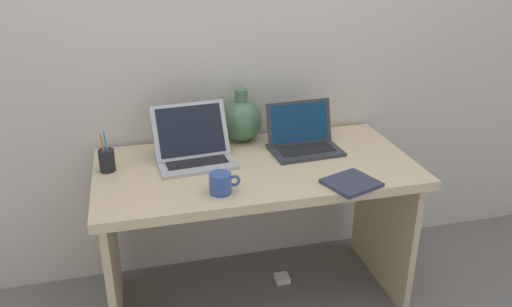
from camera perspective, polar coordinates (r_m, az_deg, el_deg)
name	(u,v)px	position (r m, az deg, el deg)	size (l,w,h in m)	color
ground_plane	(256,296)	(2.58, 0.00, -15.56)	(6.00, 6.00, 0.00)	slate
back_wall	(236,32)	(2.41, -2.27, 13.28)	(4.40, 0.04, 2.40)	beige
desk	(256,196)	(2.28, 0.00, -4.76)	(1.36, 0.68, 0.71)	#D1B78C
laptop_left	(193,147)	(2.24, -6.97, 0.75)	(0.34, 0.28, 0.23)	#B2B2B7
laptop_right	(303,137)	(2.35, 5.18, 1.80)	(0.32, 0.24, 0.21)	#333338
green_vase	(241,120)	(2.42, -1.63, 3.77)	(0.19, 0.19, 0.25)	#47704C
notebook_stack	(351,183)	(2.06, 10.52, -3.23)	(0.19, 0.17, 0.02)	#33384C
coffee_mug	(221,183)	(1.96, -3.91, -3.30)	(0.12, 0.08, 0.08)	#335199
pen_cup	(107,160)	(2.21, -16.21, -0.70)	(0.07, 0.07, 0.18)	black
power_brick	(282,278)	(2.67, 2.90, -13.66)	(0.07, 0.07, 0.03)	white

